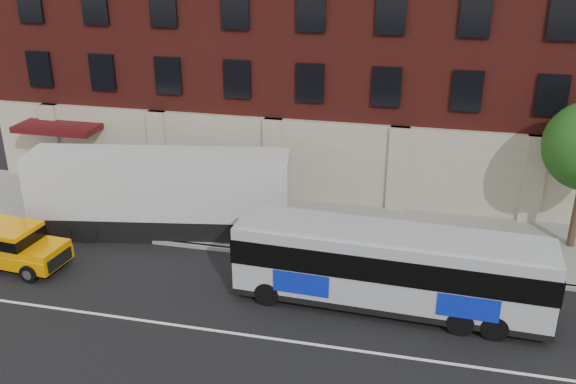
% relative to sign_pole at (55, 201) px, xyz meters
% --- Properties ---
extents(ground, '(120.00, 120.00, 0.00)m').
position_rel_sign_pole_xyz_m(ground, '(8.50, -6.15, -1.45)').
color(ground, black).
rests_on(ground, ground).
extents(sidewalk, '(60.00, 6.00, 0.15)m').
position_rel_sign_pole_xyz_m(sidewalk, '(8.50, 2.85, -1.38)').
color(sidewalk, gray).
rests_on(sidewalk, ground).
extents(kerb, '(60.00, 0.25, 0.15)m').
position_rel_sign_pole_xyz_m(kerb, '(8.50, -0.15, -1.38)').
color(kerb, gray).
rests_on(kerb, ground).
extents(lane_line, '(60.00, 0.12, 0.01)m').
position_rel_sign_pole_xyz_m(lane_line, '(8.50, -5.65, -1.45)').
color(lane_line, white).
rests_on(lane_line, ground).
extents(building, '(30.00, 12.10, 15.00)m').
position_rel_sign_pole_xyz_m(building, '(8.49, 10.77, 6.13)').
color(building, '#5B1A15').
rests_on(building, sidewalk).
extents(sign_pole, '(0.30, 0.20, 2.50)m').
position_rel_sign_pole_xyz_m(sign_pole, '(0.00, 0.00, 0.00)').
color(sign_pole, gray).
rests_on(sign_pole, ground).
extents(city_bus, '(10.99, 2.80, 2.99)m').
position_rel_sign_pole_xyz_m(city_bus, '(14.83, -2.85, 0.20)').
color(city_bus, '#ADB1B7').
rests_on(city_bus, ground).
extents(yellow_suv, '(4.64, 2.28, 1.74)m').
position_rel_sign_pole_xyz_m(yellow_suv, '(-0.13, -3.23, -0.45)').
color(yellow_suv, '#FF9900').
rests_on(yellow_suv, ground).
extents(shipping_container, '(11.37, 4.17, 3.72)m').
position_rel_sign_pole_xyz_m(shipping_container, '(4.65, 0.87, 0.39)').
color(shipping_container, black).
rests_on(shipping_container, ground).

